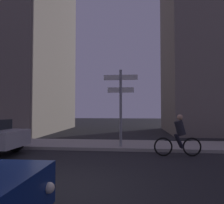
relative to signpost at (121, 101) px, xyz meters
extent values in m
plane|color=#232326|center=(-1.18, -5.03, -2.20)|extent=(80.00, 80.00, 0.00)
cube|color=#9E9991|center=(-1.18, 0.80, -2.13)|extent=(40.00, 2.56, 0.14)
cylinder|color=gray|center=(0.00, 0.00, -0.32)|extent=(0.12, 0.12, 3.48)
cube|color=white|center=(0.00, 0.00, 1.07)|extent=(1.55, 0.03, 0.24)
cube|color=white|center=(0.00, 0.00, 0.49)|extent=(1.20, 0.03, 0.24)
cylinder|color=black|center=(-4.45, -0.94, -1.88)|extent=(0.65, 0.25, 0.64)
cylinder|color=black|center=(-1.43, -6.31, -1.88)|extent=(0.64, 0.23, 0.64)
sphere|color=#F9EFCC|center=(-0.65, -6.60, -1.53)|extent=(0.16, 0.16, 0.16)
torus|color=black|center=(1.72, -1.19, -1.84)|extent=(0.72, 0.10, 0.72)
torus|color=black|center=(2.82, -1.13, -1.84)|extent=(0.72, 0.10, 0.72)
cylinder|color=black|center=(2.27, -1.16, -1.59)|extent=(1.00, 0.10, 0.04)
cylinder|color=#26262D|center=(2.37, -1.15, -1.12)|extent=(0.47, 0.35, 0.61)
sphere|color=tan|center=(2.37, -1.15, -0.70)|extent=(0.22, 0.22, 0.22)
cylinder|color=black|center=(2.32, -1.25, -1.62)|extent=(0.35, 0.14, 0.55)
cylinder|color=black|center=(2.31, -1.07, -1.62)|extent=(0.35, 0.14, 0.55)
camera|label=1|loc=(0.55, -9.56, -0.42)|focal=33.77mm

